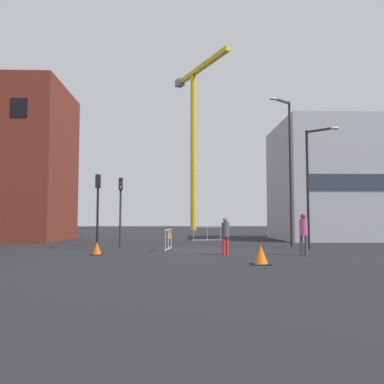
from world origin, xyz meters
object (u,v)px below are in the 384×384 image
Objects in this scene: traffic_light_island at (98,199)px; traffic_light_crosswalk at (121,200)px; traffic_cone_on_verge at (169,235)px; construction_crane at (194,125)px; streetlamp_tall at (288,162)px; pedestrian_waiting at (225,233)px; streetlamp_short at (312,177)px; traffic_cone_by_barrier at (261,255)px; traffic_cone_orange at (97,249)px; pedestrian_walking at (304,231)px.

traffic_light_island is 0.99× the size of traffic_light_crosswalk.
traffic_light_crosswalk is at bearing -105.17° from traffic_cone_on_verge.
traffic_light_crosswalk is at bearing -98.29° from construction_crane.
pedestrian_waiting is at bearing -130.70° from streetlamp_tall.
streetlamp_short is 6.35m from pedestrian_waiting.
traffic_cone_by_barrier is at bearing -44.82° from traffic_light_island.
construction_crane reaches higher than traffic_cone_orange.
construction_crane is at bearing 89.65° from pedestrian_waiting.
traffic_light_island reaches higher than pedestrian_walking.
streetlamp_tall is 10.85m from traffic_light_island.
streetlamp_tall is at bearing -54.35° from traffic_cone_on_verge.
pedestrian_waiting is at bearing 102.06° from traffic_cone_by_barrier.
traffic_light_crosswalk is at bearing 86.77° from traffic_cone_orange.
construction_crane is 33.86m from traffic_cone_on_verge.
pedestrian_waiting is at bearing -79.05° from traffic_cone_on_verge.
traffic_cone_by_barrier is at bearing -127.63° from pedestrian_walking.
traffic_cone_by_barrier is at bearing -121.68° from streetlamp_short.
construction_crane is 47.41m from pedestrian_walking.
streetlamp_tall is 2.15× the size of traffic_light_island.
traffic_cone_on_verge is at bearing 123.19° from streetlamp_short.
pedestrian_waiting is 2.92× the size of traffic_cone_orange.
traffic_light_island reaches higher than traffic_cone_on_verge.
traffic_light_crosswalk is (-9.62, 0.46, -2.20)m from streetlamp_tall.
streetlamp_short is 11.43m from traffic_cone_orange.
traffic_cone_by_barrier is (-4.09, -6.63, -3.46)m from streetlamp_short.
traffic_cone_orange is (-10.57, -2.54, -3.51)m from streetlamp_short.
pedestrian_waiting reaches higher than traffic_cone_on_verge.
traffic_cone_on_verge is at bearing 112.24° from pedestrian_walking.
streetlamp_tall is at bearing -84.28° from construction_crane.
traffic_cone_on_verge is at bearing 78.87° from traffic_cone_orange.
traffic_cone_by_barrier is (-2.55, -3.31, -0.75)m from pedestrian_walking.
traffic_cone_on_verge is at bearing 101.18° from traffic_cone_by_barrier.
streetlamp_tall is 2.36m from streetlamp_short.
pedestrian_waiting is 2.47× the size of traffic_cone_by_barrier.
traffic_light_crosswalk is at bearing 177.27° from streetlamp_tall.
pedestrian_waiting is 3.85m from traffic_cone_by_barrier.
streetlamp_tall is 4.63× the size of pedestrian_walking.
traffic_cone_orange is at bearing -93.23° from traffic_light_crosswalk.
pedestrian_waiting is at bearing -3.82° from traffic_cone_orange.
pedestrian_waiting is (6.28, -3.32, -1.68)m from traffic_light_island.
traffic_cone_on_verge is (2.55, 9.40, -2.34)m from traffic_light_crosswalk.
streetlamp_short is at bearing -56.81° from traffic_cone_on_verge.
streetlamp_short is 11.14× the size of traffic_cone_orange.
streetlamp_tall is 7.55m from pedestrian_waiting.
traffic_cone_orange is at bearing -155.46° from streetlamp_tall.
traffic_cone_orange is 14.65m from traffic_cone_on_verge.
traffic_cone_on_verge is 18.83m from traffic_cone_by_barrier.
traffic_light_island is 10.44m from pedestrian_walking.
traffic_light_crosswalk is at bearing 166.67° from streetlamp_short.
streetlamp_tall reaches higher than traffic_cone_on_verge.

